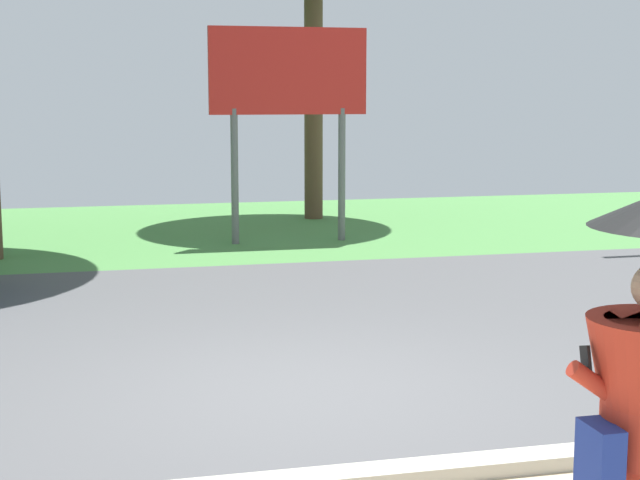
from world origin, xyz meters
TOP-DOWN VIEW (x-y plane):
  - ground_plane at (0.00, 2.95)m, footprint 40.00×22.00m
  - roadside_billboard at (1.52, 8.00)m, footprint 2.60×0.12m

SIDE VIEW (x-z plane):
  - ground_plane at x=0.00m, z-range -0.15..0.05m
  - roadside_billboard at x=1.52m, z-range 0.80..4.30m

